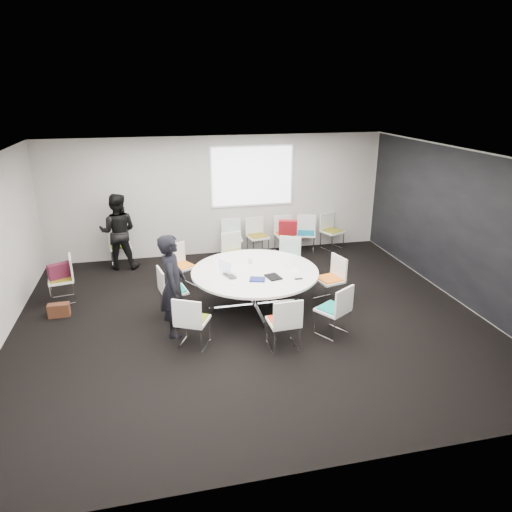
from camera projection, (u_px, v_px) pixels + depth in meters
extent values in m
cube|color=black|center=(250.00, 319.00, 8.05)|extent=(8.00, 7.00, 0.04)
cube|color=white|center=(249.00, 156.00, 7.07)|extent=(8.00, 7.00, 0.04)
cube|color=#AAA5A0|center=(219.00, 196.00, 10.78)|extent=(8.00, 0.04, 2.80)
cube|color=#AAA5A0|center=(326.00, 358.00, 4.34)|extent=(8.00, 0.04, 2.80)
cube|color=#AAA5A0|center=(463.00, 227.00, 8.39)|extent=(0.04, 7.00, 2.80)
cube|color=black|center=(462.00, 227.00, 8.38)|extent=(0.01, 6.94, 2.74)
cube|color=silver|center=(255.00, 305.00, 8.42)|extent=(0.90, 0.90, 0.08)
cylinder|color=silver|center=(255.00, 289.00, 8.31)|extent=(0.10, 0.10, 0.65)
cylinder|color=white|center=(255.00, 272.00, 8.19)|extent=(2.28, 2.28, 0.04)
cube|color=white|center=(252.00, 176.00, 10.73)|extent=(1.90, 0.03, 1.35)
cube|color=silver|center=(328.00, 291.00, 8.59)|extent=(0.51, 0.51, 0.42)
cube|color=white|center=(329.00, 280.00, 8.51)|extent=(0.54, 0.55, 0.04)
cube|color=orange|center=(329.00, 279.00, 8.50)|extent=(0.47, 0.48, 0.03)
cube|color=white|center=(339.00, 267.00, 8.52)|extent=(0.15, 0.45, 0.42)
cube|color=silver|center=(288.00, 270.00, 9.60)|extent=(0.57, 0.57, 0.42)
cube|color=white|center=(288.00, 260.00, 9.52)|extent=(0.61, 0.60, 0.04)
cube|color=#07776E|center=(288.00, 258.00, 9.51)|extent=(0.53, 0.52, 0.03)
cube|color=white|center=(290.00, 246.00, 9.63)|extent=(0.42, 0.24, 0.42)
cube|color=silver|center=(235.00, 264.00, 9.89)|extent=(0.51, 0.51, 0.42)
cube|color=white|center=(235.00, 254.00, 9.81)|extent=(0.55, 0.54, 0.04)
cube|color=#676D16|center=(235.00, 253.00, 9.80)|extent=(0.48, 0.46, 0.03)
cube|color=white|center=(231.00, 242.00, 9.90)|extent=(0.46, 0.14, 0.42)
cube|color=silver|center=(182.00, 278.00, 9.21)|extent=(0.57, 0.57, 0.42)
cube|color=white|center=(182.00, 267.00, 9.13)|extent=(0.62, 0.61, 0.04)
cube|color=orange|center=(182.00, 266.00, 9.11)|extent=(0.54, 0.53, 0.03)
cube|color=white|center=(175.00, 254.00, 9.19)|extent=(0.42, 0.26, 0.42)
cube|color=silver|center=(174.00, 302.00, 8.14)|extent=(0.50, 0.50, 0.42)
cube|color=white|center=(174.00, 291.00, 8.06)|extent=(0.52, 0.54, 0.04)
cube|color=#09827C|center=(173.00, 289.00, 8.05)|extent=(0.45, 0.47, 0.03)
cube|color=white|center=(161.00, 281.00, 7.90)|extent=(0.13, 0.46, 0.42)
cube|color=silver|center=(193.00, 334.00, 7.11)|extent=(0.56, 0.56, 0.42)
cube|color=white|center=(193.00, 321.00, 7.03)|extent=(0.61, 0.60, 0.04)
cube|color=#606D14|center=(193.00, 319.00, 7.02)|extent=(0.53, 0.52, 0.03)
cube|color=white|center=(187.00, 313.00, 6.76)|extent=(0.43, 0.24, 0.42)
cube|color=silver|center=(283.00, 335.00, 7.07)|extent=(0.44, 0.44, 0.42)
cube|color=white|center=(283.00, 322.00, 6.99)|extent=(0.48, 0.46, 0.04)
cube|color=red|center=(283.00, 320.00, 6.98)|extent=(0.42, 0.40, 0.03)
cube|color=white|center=(288.00, 315.00, 6.72)|extent=(0.46, 0.06, 0.42)
cube|color=silver|center=(332.00, 322.00, 7.46)|extent=(0.58, 0.58, 0.42)
cube|color=white|center=(333.00, 310.00, 7.38)|extent=(0.62, 0.62, 0.04)
cube|color=#0A7B6F|center=(333.00, 308.00, 7.37)|extent=(0.54, 0.53, 0.03)
cube|color=white|center=(344.00, 301.00, 7.16)|extent=(0.41, 0.27, 0.42)
cube|color=silver|center=(232.00, 248.00, 10.90)|extent=(0.44, 0.44, 0.42)
cube|color=white|center=(232.00, 239.00, 10.82)|extent=(0.48, 0.46, 0.04)
cube|color=#088887|center=(232.00, 238.00, 10.81)|extent=(0.42, 0.40, 0.03)
cube|color=white|center=(231.00, 227.00, 10.93)|extent=(0.46, 0.06, 0.42)
cube|color=silver|center=(258.00, 246.00, 11.03)|extent=(0.48, 0.48, 0.42)
cube|color=white|center=(258.00, 237.00, 10.95)|extent=(0.53, 0.51, 0.04)
cube|color=#756315|center=(258.00, 236.00, 10.94)|extent=(0.46, 0.44, 0.03)
cube|color=white|center=(255.00, 225.00, 11.06)|extent=(0.46, 0.11, 0.42)
cube|color=silver|center=(285.00, 244.00, 11.18)|extent=(0.43, 0.43, 0.42)
cube|color=white|center=(285.00, 235.00, 11.10)|extent=(0.47, 0.45, 0.04)
cube|color=#D45011|center=(285.00, 234.00, 11.08)|extent=(0.41, 0.39, 0.03)
cube|color=white|center=(283.00, 224.00, 11.21)|extent=(0.46, 0.05, 0.42)
cube|color=silver|center=(306.00, 243.00, 11.24)|extent=(0.53, 0.53, 0.42)
cube|color=white|center=(306.00, 234.00, 11.16)|extent=(0.58, 0.56, 0.04)
cube|color=#095F84|center=(306.00, 233.00, 11.15)|extent=(0.50, 0.49, 0.03)
cube|color=white|center=(306.00, 223.00, 11.27)|extent=(0.45, 0.18, 0.42)
cube|color=silver|center=(332.00, 241.00, 11.43)|extent=(0.55, 0.55, 0.42)
cube|color=white|center=(332.00, 232.00, 11.35)|extent=(0.59, 0.58, 0.04)
cube|color=olive|center=(332.00, 231.00, 11.34)|extent=(0.52, 0.51, 0.03)
cube|color=white|center=(327.00, 221.00, 11.43)|extent=(0.44, 0.21, 0.42)
cube|color=silver|center=(63.00, 291.00, 8.60)|extent=(0.49, 0.49, 0.42)
cube|color=white|center=(61.00, 280.00, 8.52)|extent=(0.52, 0.53, 0.04)
cube|color=olive|center=(61.00, 278.00, 8.51)|extent=(0.45, 0.46, 0.03)
cube|color=white|center=(71.00, 267.00, 8.52)|extent=(0.12, 0.46, 0.42)
cube|color=silver|center=(121.00, 256.00, 10.35)|extent=(0.48, 0.48, 0.42)
cube|color=white|center=(120.00, 247.00, 10.27)|extent=(0.52, 0.51, 0.04)
cube|color=#636A16|center=(120.00, 246.00, 10.26)|extent=(0.45, 0.44, 0.03)
cube|color=white|center=(118.00, 235.00, 10.38)|extent=(0.46, 0.11, 0.42)
imported|color=black|center=(173.00, 285.00, 7.27)|extent=(0.48, 0.67, 1.70)
imported|color=black|center=(118.00, 232.00, 10.00)|extent=(0.91, 0.75, 1.69)
imported|color=#333338|center=(232.00, 275.00, 7.95)|extent=(0.30, 0.37, 0.02)
cube|color=silver|center=(225.00, 266.00, 8.01)|extent=(0.17, 0.26, 0.22)
cube|color=black|center=(273.00, 277.00, 7.88)|extent=(0.28, 0.34, 0.02)
cube|color=navy|center=(257.00, 279.00, 7.77)|extent=(0.31, 0.27, 0.03)
cube|color=silver|center=(288.00, 264.00, 8.47)|extent=(0.37, 0.35, 0.00)
cube|color=white|center=(292.00, 271.00, 8.17)|extent=(0.35, 0.29, 0.00)
cylinder|color=white|center=(250.00, 261.00, 8.50)|extent=(0.08, 0.08, 0.09)
cube|color=black|center=(299.00, 279.00, 7.82)|extent=(0.14, 0.07, 0.01)
cube|color=#4F1528|center=(59.00, 271.00, 8.46)|extent=(0.42, 0.32, 0.28)
cube|color=#4B2718|center=(59.00, 310.00, 8.06)|extent=(0.36, 0.17, 0.24)
cube|color=maroon|center=(288.00, 227.00, 10.81)|extent=(0.47, 0.29, 0.36)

